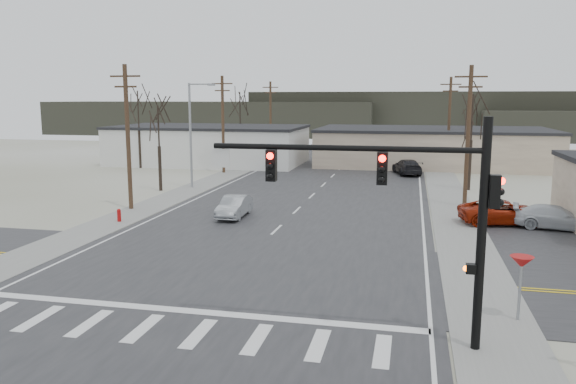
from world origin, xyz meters
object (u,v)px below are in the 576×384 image
traffic_signal_mast (418,200)px  car_far_b (327,143)px  sedan_crossing (234,206)px  car_parked_silver (555,218)px  fire_hydrant (119,215)px  car_parked_red (504,212)px  car_far_a (407,167)px

traffic_signal_mast → car_far_b: (-13.41, 71.20, -4.00)m
sedan_crossing → car_far_b: (-1.96, 54.04, -0.06)m
car_parked_silver → fire_hydrant: bearing=107.5°
car_far_b → sedan_crossing: bearing=-95.5°
car_parked_silver → car_parked_red: bearing=84.4°
sedan_crossing → car_parked_silver: sedan_crossing is taller
fire_hydrant → sedan_crossing: 7.28m
traffic_signal_mast → car_far_a: 41.10m
traffic_signal_mast → car_far_b: traffic_signal_mast is taller
sedan_crossing → fire_hydrant: bearing=-157.1°
car_far_a → car_parked_silver: 24.56m
traffic_signal_mast → car_parked_silver: (8.26, 18.02, -3.95)m
traffic_signal_mast → car_parked_red: (5.46, 18.77, -3.89)m
sedan_crossing → car_parked_red: car_parked_red is taller
car_far_b → car_parked_red: car_parked_red is taller
car_far_a → car_far_b: car_far_a is taller
fire_hydrant → car_far_a: car_far_a is taller
fire_hydrant → car_far_a: (17.45, 26.71, 0.37)m
sedan_crossing → traffic_signal_mast: bearing=-57.4°
fire_hydrant → car_parked_silver: 26.63m
fire_hydrant → car_parked_silver: (26.35, 3.82, 0.27)m
car_parked_red → car_parked_silver: 2.90m
car_far_a → car_parked_silver: car_far_a is taller
sedan_crossing → car_far_b: size_ratio=1.13×
car_far_a → car_far_b: 32.87m
traffic_signal_mast → car_far_a: size_ratio=1.68×
car_far_b → car_parked_silver: 57.42m
sedan_crossing → car_far_a: (10.81, 23.76, 0.08)m
car_far_a → car_far_b: (-12.76, 30.29, -0.14)m
fire_hydrant → sedan_crossing: (6.64, 2.96, 0.28)m
traffic_signal_mast → fire_hydrant: size_ratio=10.29×
traffic_signal_mast → car_far_b: 72.56m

